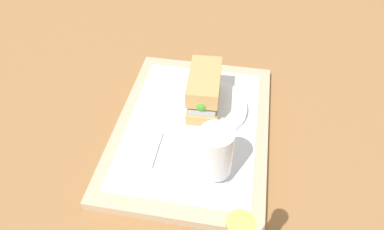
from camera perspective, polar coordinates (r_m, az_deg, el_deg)
The scene contains 7 objects.
ground_plane at distance 0.76m, azimuth 0.00°, elevation -2.64°, with size 3.00×3.00×0.00m, color olive.
tray at distance 0.76m, azimuth 0.00°, elevation -2.13°, with size 0.44×0.32×0.02m, color tan.
placemat at distance 0.75m, azimuth 0.00°, elevation -1.58°, with size 0.38×0.27×0.00m, color silver.
plate at distance 0.78m, azimuth 1.88°, elevation 1.29°, with size 0.19×0.19×0.01m, color white.
sandwich at distance 0.74m, azimuth 1.95°, elevation 3.91°, with size 0.14×0.07×0.08m.
beer_glass at distance 0.61m, azimuth 3.78°, elevation -6.52°, with size 0.06×0.06×0.12m.
napkin_folded at distance 0.71m, azimuth -8.34°, elevation -5.27°, with size 0.09×0.07×0.01m, color white.
Camera 1 is at (0.51, 0.09, 0.57)m, focal length 33.03 mm.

